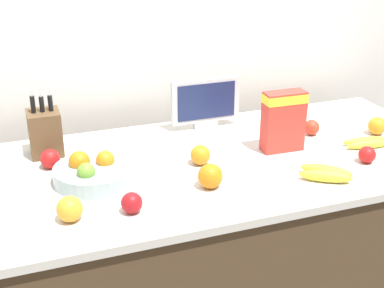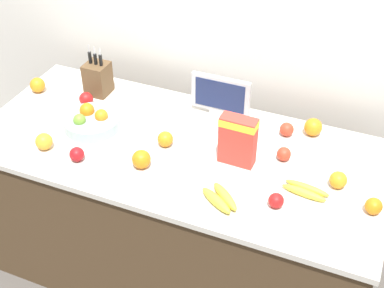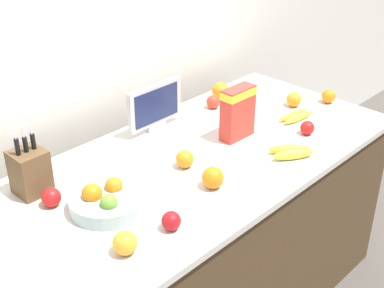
{
  "view_description": "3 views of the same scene",
  "coord_description": "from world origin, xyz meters",
  "px_view_note": "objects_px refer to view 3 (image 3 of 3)",
  "views": [
    {
      "loc": [
        -0.71,
        -1.73,
        1.76
      ],
      "look_at": [
        -0.1,
        -0.03,
        0.97
      ],
      "focal_mm": 50.0,
      "sensor_mm": 36.0,
      "label": 1
    },
    {
      "loc": [
        0.84,
        -1.84,
        2.46
      ],
      "look_at": [
        0.08,
        -0.03,
        0.94
      ],
      "focal_mm": 50.0,
      "sensor_mm": 36.0,
      "label": 2
    },
    {
      "loc": [
        -1.41,
        -1.36,
        2.03
      ],
      "look_at": [
        0.03,
        0.03,
        0.94
      ],
      "focal_mm": 50.0,
      "sensor_mm": 36.0,
      "label": 3
    }
  ],
  "objects_px": {
    "banana_bunch_left": "(291,152)",
    "orange_back_center": "(213,178)",
    "orange_mid_left": "(328,96)",
    "orange_front_center": "(294,99)",
    "banana_bunch_right": "(296,116)",
    "small_monitor": "(155,106)",
    "apple_rightmost": "(307,128)",
    "apple_by_knife_block": "(247,111)",
    "knife_block": "(30,171)",
    "apple_middle": "(51,197)",
    "orange_near_bowl": "(125,243)",
    "orange_by_cereal": "(220,91)",
    "fruit_bowl": "(107,200)",
    "apple_rear": "(171,221)",
    "orange_front_left": "(185,159)",
    "apple_near_bananas": "(213,102)",
    "cereal_box": "(238,111)"
  },
  "relations": [
    {
      "from": "apple_by_knife_block",
      "to": "apple_middle",
      "type": "bearing_deg",
      "value": 177.57
    },
    {
      "from": "orange_front_left",
      "to": "small_monitor",
      "type": "bearing_deg",
      "value": 66.12
    },
    {
      "from": "banana_bunch_left",
      "to": "apple_near_bananas",
      "type": "xyz_separation_m",
      "value": [
        0.13,
        0.57,
        0.01
      ]
    },
    {
      "from": "banana_bunch_left",
      "to": "apple_near_bananas",
      "type": "distance_m",
      "value": 0.59
    },
    {
      "from": "knife_block",
      "to": "fruit_bowl",
      "type": "height_order",
      "value": "knife_block"
    },
    {
      "from": "knife_block",
      "to": "cereal_box",
      "type": "distance_m",
      "value": 0.94
    },
    {
      "from": "fruit_bowl",
      "to": "orange_back_center",
      "type": "bearing_deg",
      "value": -26.32
    },
    {
      "from": "apple_middle",
      "to": "orange_near_bowl",
      "type": "bearing_deg",
      "value": -87.64
    },
    {
      "from": "apple_by_knife_block",
      "to": "orange_back_center",
      "type": "distance_m",
      "value": 0.66
    },
    {
      "from": "banana_bunch_right",
      "to": "apple_rightmost",
      "type": "bearing_deg",
      "value": -127.3
    },
    {
      "from": "cereal_box",
      "to": "orange_front_center",
      "type": "xyz_separation_m",
      "value": [
        0.46,
        0.01,
        -0.1
      ]
    },
    {
      "from": "knife_block",
      "to": "fruit_bowl",
      "type": "xyz_separation_m",
      "value": [
        0.13,
        -0.29,
        -0.06
      ]
    },
    {
      "from": "orange_mid_left",
      "to": "orange_front_left",
      "type": "height_order",
      "value": "orange_front_left"
    },
    {
      "from": "apple_near_bananas",
      "to": "orange_by_cereal",
      "type": "bearing_deg",
      "value": 25.24
    },
    {
      "from": "orange_back_center",
      "to": "apple_rightmost",
      "type": "bearing_deg",
      "value": -1.35
    },
    {
      "from": "banana_bunch_right",
      "to": "orange_front_center",
      "type": "relative_size",
      "value": 2.69
    },
    {
      "from": "orange_near_bowl",
      "to": "apple_by_knife_block",
      "type": "bearing_deg",
      "value": 18.36
    },
    {
      "from": "small_monitor",
      "to": "apple_by_knife_block",
      "type": "height_order",
      "value": "small_monitor"
    },
    {
      "from": "orange_back_center",
      "to": "knife_block",
      "type": "bearing_deg",
      "value": 136.61
    },
    {
      "from": "orange_mid_left",
      "to": "orange_front_center",
      "type": "xyz_separation_m",
      "value": [
        -0.16,
        0.1,
        0.0
      ]
    },
    {
      "from": "apple_by_knife_block",
      "to": "banana_bunch_left",
      "type": "bearing_deg",
      "value": -114.19
    },
    {
      "from": "apple_rightmost",
      "to": "banana_bunch_right",
      "type": "bearing_deg",
      "value": 52.7
    },
    {
      "from": "banana_bunch_right",
      "to": "small_monitor",
      "type": "bearing_deg",
      "value": 142.75
    },
    {
      "from": "small_monitor",
      "to": "fruit_bowl",
      "type": "bearing_deg",
      "value": -148.37
    },
    {
      "from": "knife_block",
      "to": "cereal_box",
      "type": "bearing_deg",
      "value": -17.32
    },
    {
      "from": "banana_bunch_left",
      "to": "orange_back_center",
      "type": "bearing_deg",
      "value": 169.02
    },
    {
      "from": "banana_bunch_left",
      "to": "apple_rear",
      "type": "bearing_deg",
      "value": 179.45
    },
    {
      "from": "apple_rightmost",
      "to": "orange_by_cereal",
      "type": "bearing_deg",
      "value": 86.99
    },
    {
      "from": "small_monitor",
      "to": "apple_rightmost",
      "type": "distance_m",
      "value": 0.71
    },
    {
      "from": "orange_back_center",
      "to": "orange_front_left",
      "type": "xyz_separation_m",
      "value": [
        0.03,
        0.19,
        -0.01
      ]
    },
    {
      "from": "banana_bunch_right",
      "to": "orange_front_left",
      "type": "relative_size",
      "value": 2.73
    },
    {
      "from": "orange_mid_left",
      "to": "apple_middle",
      "type": "bearing_deg",
      "value": 170.99
    },
    {
      "from": "apple_rightmost",
      "to": "apple_by_knife_block",
      "type": "bearing_deg",
      "value": 99.17
    },
    {
      "from": "knife_block",
      "to": "small_monitor",
      "type": "distance_m",
      "value": 0.69
    },
    {
      "from": "fruit_bowl",
      "to": "orange_front_center",
      "type": "distance_m",
      "value": 1.22
    },
    {
      "from": "apple_by_knife_block",
      "to": "orange_near_bowl",
      "type": "bearing_deg",
      "value": -161.64
    },
    {
      "from": "banana_bunch_left",
      "to": "apple_middle",
      "type": "height_order",
      "value": "apple_middle"
    },
    {
      "from": "orange_by_cereal",
      "to": "orange_mid_left",
      "type": "relative_size",
      "value": 1.23
    },
    {
      "from": "apple_rear",
      "to": "orange_back_center",
      "type": "height_order",
      "value": "orange_back_center"
    },
    {
      "from": "knife_block",
      "to": "apple_by_knife_block",
      "type": "relative_size",
      "value": 4.29
    },
    {
      "from": "apple_rightmost",
      "to": "orange_front_left",
      "type": "xyz_separation_m",
      "value": [
        -0.6,
        0.2,
        0.01
      ]
    },
    {
      "from": "orange_front_center",
      "to": "orange_front_left",
      "type": "bearing_deg",
      "value": -178.43
    },
    {
      "from": "apple_middle",
      "to": "orange_front_center",
      "type": "distance_m",
      "value": 1.36
    },
    {
      "from": "small_monitor",
      "to": "banana_bunch_right",
      "type": "relative_size",
      "value": 1.49
    },
    {
      "from": "banana_bunch_right",
      "to": "apple_middle",
      "type": "bearing_deg",
      "value": 169.31
    },
    {
      "from": "banana_bunch_right",
      "to": "orange_front_center",
      "type": "xyz_separation_m",
      "value": [
        0.12,
        0.1,
        0.02
      ]
    },
    {
      "from": "cereal_box",
      "to": "orange_back_center",
      "type": "distance_m",
      "value": 0.45
    },
    {
      "from": "small_monitor",
      "to": "apple_rear",
      "type": "bearing_deg",
      "value": -128.63
    },
    {
      "from": "apple_near_bananas",
      "to": "apple_rightmost",
      "type": "bearing_deg",
      "value": -80.15
    },
    {
      "from": "apple_middle",
      "to": "apple_rear",
      "type": "bearing_deg",
      "value": -63.56
    }
  ]
}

